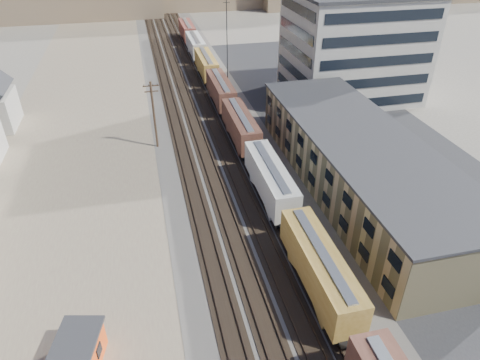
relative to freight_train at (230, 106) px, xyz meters
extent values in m
cube|color=#4C4742|center=(-3.80, 1.98, -2.76)|extent=(18.00, 200.00, 0.06)
cube|color=#796353|center=(-23.80, -8.02, -2.78)|extent=(24.00, 180.00, 0.03)
cube|color=#232326|center=(18.20, -13.02, -2.77)|extent=(26.00, 120.00, 0.04)
cube|color=black|center=(-8.80, 1.98, -2.69)|extent=(2.60, 200.00, 0.08)
cube|color=#38281E|center=(-9.52, 1.98, -2.57)|extent=(0.08, 200.00, 0.16)
cube|color=#38281E|center=(-8.08, 1.98, -2.57)|extent=(0.08, 200.00, 0.16)
cube|color=black|center=(-5.80, 1.98, -2.69)|extent=(2.60, 200.00, 0.08)
cube|color=#38281E|center=(-6.52, 1.98, -2.57)|extent=(0.08, 200.00, 0.16)
cube|color=#38281E|center=(-5.08, 1.98, -2.57)|extent=(0.08, 200.00, 0.16)
cube|color=black|center=(-2.80, 1.98, -2.69)|extent=(2.60, 200.00, 0.08)
cube|color=#38281E|center=(-3.52, 1.98, -2.57)|extent=(0.08, 200.00, 0.16)
cube|color=#38281E|center=(-2.08, 1.98, -2.57)|extent=(0.08, 200.00, 0.16)
cube|color=black|center=(0.00, 1.98, -2.69)|extent=(2.60, 200.00, 0.08)
cube|color=#38281E|center=(-0.72, 1.98, -2.57)|extent=(0.08, 200.00, 0.16)
cube|color=#38281E|center=(0.72, 1.98, -2.57)|extent=(0.08, 200.00, 0.16)
cube|color=black|center=(0.00, -43.08, -2.04)|extent=(2.20, 2.20, 0.90)
cube|color=black|center=(0.00, -32.93, -2.04)|extent=(2.20, 2.20, 0.90)
cube|color=olive|center=(0.00, -38.00, 0.11)|extent=(3.00, 13.34, 3.40)
cube|color=#B7B7B2|center=(0.00, -38.00, 1.89)|extent=(0.90, 12.32, 0.16)
cube|color=black|center=(0.00, -27.88, -2.04)|extent=(2.20, 2.20, 0.90)
cube|color=black|center=(0.00, -17.73, -2.04)|extent=(2.20, 2.20, 0.90)
cube|color=beige|center=(0.00, -22.80, 0.11)|extent=(3.00, 13.34, 3.40)
cube|color=#B7B7B2|center=(0.00, -22.80, 1.89)|extent=(0.90, 12.33, 0.16)
cube|color=black|center=(0.00, -12.68, -2.04)|extent=(2.20, 2.20, 0.90)
cube|color=black|center=(0.00, -2.53, -2.04)|extent=(2.20, 2.20, 0.90)
cube|color=#4A2A20|center=(0.00, -7.60, 0.11)|extent=(3.00, 13.34, 3.40)
cube|color=#B7B7B2|center=(0.00, -7.60, 1.89)|extent=(0.90, 12.33, 0.16)
cube|color=black|center=(0.00, 2.52, -2.04)|extent=(2.20, 2.20, 0.90)
cube|color=black|center=(0.00, 12.67, -2.04)|extent=(2.20, 2.20, 0.90)
cube|color=#4A2A20|center=(0.00, 7.60, 0.11)|extent=(3.00, 13.34, 3.40)
cube|color=#B7B7B2|center=(0.00, 7.60, 1.89)|extent=(0.90, 12.33, 0.16)
cube|color=black|center=(0.00, 17.73, -2.04)|extent=(2.20, 2.20, 0.90)
cube|color=black|center=(0.00, 27.88, -2.04)|extent=(2.20, 2.20, 0.90)
cube|color=olive|center=(0.00, 22.80, 0.11)|extent=(3.00, 13.34, 3.40)
cube|color=#B7B7B2|center=(0.00, 22.80, 1.89)|extent=(0.90, 12.32, 0.16)
cube|color=black|center=(0.00, 32.92, -2.04)|extent=(2.20, 2.20, 0.90)
cube|color=black|center=(0.00, 43.07, -2.04)|extent=(2.20, 2.20, 0.90)
cube|color=beige|center=(0.00, 38.00, 0.11)|extent=(3.00, 13.34, 3.40)
cube|color=#B7B7B2|center=(0.00, 38.00, 1.89)|extent=(0.90, 12.32, 0.16)
cube|color=black|center=(0.00, 48.12, -2.04)|extent=(2.20, 2.20, 0.90)
cube|color=black|center=(0.00, 58.27, -2.04)|extent=(2.20, 2.20, 0.90)
cube|color=maroon|center=(0.00, 53.20, 0.11)|extent=(3.00, 13.34, 3.40)
cube|color=#B7B7B2|center=(0.00, 53.20, 1.89)|extent=(0.90, 12.32, 0.16)
cube|color=tan|center=(11.20, -23.02, 0.71)|extent=(12.00, 40.00, 7.00)
cube|color=#2D2D30|center=(11.20, -23.02, 4.31)|extent=(12.40, 40.40, 0.30)
cube|color=black|center=(5.15, -23.02, -0.59)|extent=(0.12, 36.00, 1.20)
cube|color=black|center=(5.15, -23.02, 2.41)|extent=(0.12, 36.00, 1.20)
cube|color=#9E998E|center=(24.20, 6.98, 6.21)|extent=(22.00, 18.00, 18.00)
cube|color=black|center=(13.15, 6.98, 6.21)|extent=(0.12, 16.00, 16.00)
cube|color=black|center=(24.20, -2.07, 6.21)|extent=(20.00, 0.12, 16.00)
cylinder|color=#382619|center=(-12.30, -6.02, 2.21)|extent=(0.32, 0.32, 10.00)
cube|color=#382619|center=(-12.30, -6.02, 6.61)|extent=(2.20, 0.14, 0.14)
cube|color=#382619|center=(-12.30, -6.02, 5.81)|extent=(1.90, 0.14, 0.14)
cylinder|color=black|center=(-11.70, -6.02, 6.76)|extent=(0.08, 0.08, 0.22)
cylinder|color=black|center=(2.20, 11.98, 6.21)|extent=(0.16, 0.16, 18.00)
cube|color=black|center=(2.20, 11.98, 13.71)|extent=(1.20, 0.08, 0.08)
cube|color=#F25116|center=(-20.52, -40.89, -1.39)|extent=(3.59, 4.28, 2.80)
cube|color=#2D2D30|center=(-20.52, -40.89, 0.10)|extent=(4.04, 4.73, 0.23)
cube|color=black|center=(-19.11, -41.22, -1.30)|extent=(0.31, 0.93, 0.93)
imported|color=navy|center=(17.41, 8.39, -2.11)|extent=(4.12, 5.45, 1.38)
imported|color=white|center=(26.59, 3.70, -2.04)|extent=(3.37, 4.76, 1.51)
camera|label=1|loc=(-13.43, -63.63, 27.04)|focal=32.00mm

